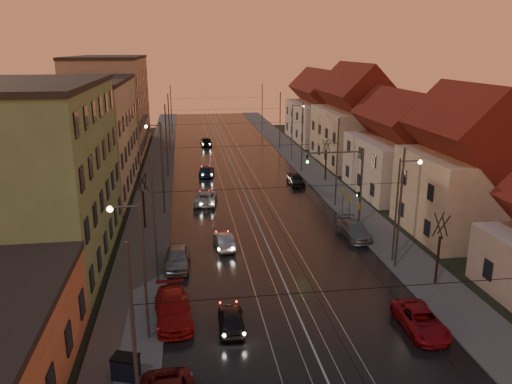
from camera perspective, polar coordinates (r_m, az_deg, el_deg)
name	(u,v)px	position (r m, az deg, el deg)	size (l,w,h in m)	color
ground	(312,347)	(28.49, 6.43, -17.16)	(160.00, 160.00, 0.00)	black
road	(235,172)	(65.17, -2.39, 2.32)	(16.00, 120.00, 0.04)	black
sidewalk_left	(157,174)	(64.94, -11.21, 2.02)	(4.00, 120.00, 0.15)	#4C4C4C
sidewalk_right	(310,169)	(66.89, 6.17, 2.65)	(4.00, 120.00, 0.15)	#4C4C4C
tram_rail_0	(218,172)	(64.98, -4.32, 2.28)	(0.06, 120.00, 0.03)	gray
tram_rail_1	(229,172)	(65.09, -3.07, 2.33)	(0.06, 120.00, 0.03)	gray
tram_rail_2	(241,171)	(65.24, -1.72, 2.37)	(0.06, 120.00, 0.03)	gray
tram_rail_3	(252,171)	(65.42, -0.47, 2.42)	(0.06, 120.00, 0.03)	gray
apartment_left_1	(32,178)	(39.64, -24.27, 1.44)	(10.00, 18.00, 13.00)	#68925D
apartment_left_2	(83,138)	(58.81, -19.13, 5.88)	(10.00, 20.00, 12.00)	tan
apartment_left_3	(111,105)	(82.16, -16.22, 9.53)	(10.00, 24.00, 14.00)	tan
house_right_1	(465,173)	(45.74, 22.79, 2.06)	(8.67, 10.20, 10.80)	#B4A68A
house_right_2	(400,152)	(57.14, 16.14, 4.47)	(9.18, 12.24, 9.20)	beige
house_right_3	(355,122)	(70.67, 11.26, 7.89)	(9.18, 14.28, 11.50)	#B4A68A
house_right_4	(320,111)	(87.80, 7.34, 9.13)	(9.18, 16.32, 10.00)	beige
catenary_pole_l_0	(135,352)	(20.39, -13.67, -17.36)	(0.16, 0.16, 9.00)	#595B60
catenary_pole_l_1	(155,221)	(33.90, -11.52, -3.30)	(0.16, 0.16, 9.00)	#595B60
catenary_pole_r_1	(400,210)	(37.01, 16.10, -1.95)	(0.16, 0.16, 9.00)	#595B60
catenary_pole_l_2	(162,169)	(48.30, -10.66, 2.59)	(0.16, 0.16, 9.00)	#595B60
catenary_pole_r_2	(337,163)	(50.53, 9.24, 3.26)	(0.16, 0.16, 9.00)	#595B60
catenary_pole_l_3	(167,141)	(62.98, -10.19, 5.76)	(0.16, 0.16, 9.00)	#595B60
catenary_pole_r_3	(302,138)	(64.71, 5.30, 6.22)	(0.16, 0.16, 9.00)	#595B60
catenary_pole_l_4	(169,123)	(77.78, -9.89, 7.73)	(0.16, 0.16, 9.00)	#595B60
catenary_pole_r_4	(280,121)	(79.19, 2.76, 8.09)	(0.16, 0.16, 9.00)	#595B60
catenary_pole_l_5	(171,110)	(95.63, -9.66, 9.28)	(0.16, 0.16, 9.00)	#595B60
catenary_pole_r_5	(262,108)	(96.77, 0.71, 9.58)	(0.16, 0.16, 9.00)	#595B60
street_lamp_0	(138,259)	(27.29, -13.35, -7.43)	(1.75, 0.32, 8.00)	#595B60
street_lamp_1	(401,200)	(37.97, 16.24, -0.89)	(1.75, 0.32, 8.00)	#595B60
street_lamp_2	(159,153)	(54.09, -10.99, 4.44)	(1.75, 0.32, 8.00)	#595B60
street_lamp_3	(294,126)	(71.49, 4.39, 7.50)	(1.75, 0.32, 8.00)	#595B60
traffic_light_mast	(351,177)	(44.79, 10.77, 1.65)	(5.30, 0.32, 7.20)	#595B60
bare_tree_0	(144,202)	(45.07, -12.72, -1.16)	(1.09, 1.09, 5.11)	black
bare_tree_1	(439,251)	(35.87, 20.14, -6.33)	(1.09, 1.09, 5.11)	black
bare_tree_2	(326,161)	(60.82, 7.99, 3.56)	(1.09, 1.09, 5.11)	black
driving_car_0	(231,319)	(29.59, -2.87, -14.30)	(1.45, 3.60, 1.23)	black
driving_car_1	(224,241)	(40.48, -3.69, -5.60)	(1.31, 3.76, 1.24)	#9A9B9F
driving_car_2	(205,198)	(51.96, -5.80, -0.63)	(2.19, 4.74, 1.32)	beige
driving_car_3	(206,171)	(63.28, -5.69, 2.41)	(1.80, 4.42, 1.28)	#152441
driving_car_4	(206,141)	(83.00, -5.73, 5.77)	(1.74, 4.32, 1.47)	black
parked_left_2	(173,309)	(30.69, -9.47, -13.03)	(2.09, 5.15, 1.49)	#A91310
parked_left_3	(177,258)	(37.43, -8.98, -7.43)	(1.77, 4.39, 1.50)	gray
parked_right_0	(421,320)	(30.85, 18.30, -13.77)	(2.10, 4.54, 1.26)	#9F0F19
parked_right_1	(354,230)	(43.38, 11.15, -4.27)	(1.91, 4.71, 1.37)	gray
parked_right_2	(296,179)	(58.95, 4.56, 1.46)	(1.62, 4.02, 1.37)	black
dumpster	(126,368)	(26.37, -14.68, -18.85)	(1.20, 0.80, 1.10)	black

